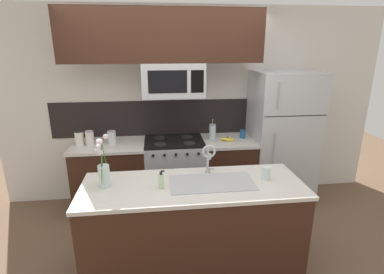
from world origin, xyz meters
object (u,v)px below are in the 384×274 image
Objects in this scene: stove_range at (175,173)px; microwave at (173,80)px; banana_bunch at (227,139)px; dish_soap_bottle at (161,181)px; sink_faucet at (209,155)px; storage_jar_medium at (90,138)px; storage_jar_tall at (79,138)px; storage_jar_short at (112,137)px; flower_vase at (104,171)px; refrigerator at (281,138)px; french_press at (212,132)px; coffee_tin at (243,134)px; drinking_glass at (266,173)px.

microwave is (0.00, -0.02, 1.24)m from stove_range.
dish_soap_bottle is (-0.88, -1.23, 0.05)m from banana_bunch.
sink_faucet is at bearing 27.24° from dish_soap_bottle.
sink_faucet is (1.31, -1.03, 0.11)m from storage_jar_medium.
storage_jar_tall is at bearing 168.74° from storage_jar_medium.
storage_jar_medium is 0.97× the size of banana_bunch.
storage_jar_short is 1.23m from flower_vase.
banana_bunch is 1.52m from dish_soap_bottle.
french_press is (-0.94, 0.04, 0.12)m from refrigerator.
microwave reaches higher than storage_jar_short.
coffee_tin is at bearing 4.40° from microwave.
flower_vase reaches higher than drinking_glass.
dish_soap_bottle is at bearing -52.86° from storage_jar_tall.
dish_soap_bottle reaches higher than storage_jar_short.
french_press is at bearing 77.46° from sink_faucet.
refrigerator is 9.37× the size of storage_jar_tall.
drinking_glass is (1.56, -1.26, -0.02)m from storage_jar_short.
flower_vase is (0.10, -1.22, 0.06)m from storage_jar_short.
storage_jar_short is (0.26, 0.04, -0.01)m from storage_jar_medium.
storage_jar_medium is 1.12× the size of dish_soap_bottle.
refrigerator reaches higher than storage_jar_tall.
banana_bunch is at bearing -174.02° from refrigerator.
storage_jar_tall is 1.17× the size of storage_jar_short.
coffee_tin is (0.92, 0.07, -0.74)m from microwave.
stove_range is 5.64× the size of dish_soap_bottle.
refrigerator is 1.43m from drinking_glass.
refrigerator is at bearing 1.06° from storage_jar_medium.
coffee_tin is (1.97, 0.08, -0.04)m from storage_jar_medium.
dish_soap_bottle is (-0.19, -1.29, 0.52)m from stove_range.
storage_jar_tall is 1.87m from banana_bunch.
stove_range is 1.29m from storage_jar_tall.
refrigerator is 2.63m from storage_jar_tall.
microwave reaches higher than flower_vase.
sink_faucet reaches higher than storage_jar_medium.
french_press is (0.51, 0.06, 0.55)m from stove_range.
flower_vase reaches higher than banana_bunch.
stove_range is 0.75m from french_press.
storage_jar_medium is at bearing 141.76° from sink_faucet.
drinking_glass is at bearing -78.69° from french_press.
sink_faucet is at bearing -120.76° from coffee_tin.
storage_jar_tall is at bearing -177.94° from french_press.
microwave is 1.26m from storage_jar_medium.
refrigerator reaches higher than dish_soap_bottle.
stove_range is 1.25× the size of microwave.
coffee_tin is 0.36× the size of sink_faucet.
drinking_glass is (0.97, 0.05, -0.00)m from dish_soap_bottle.
storage_jar_short is 1.51m from sink_faucet.
banana_bunch is 1.73× the size of coffee_tin.
sink_faucet is (1.05, -1.08, 0.12)m from storage_jar_short.
dish_soap_bottle is at bearing -176.77° from drinking_glass.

